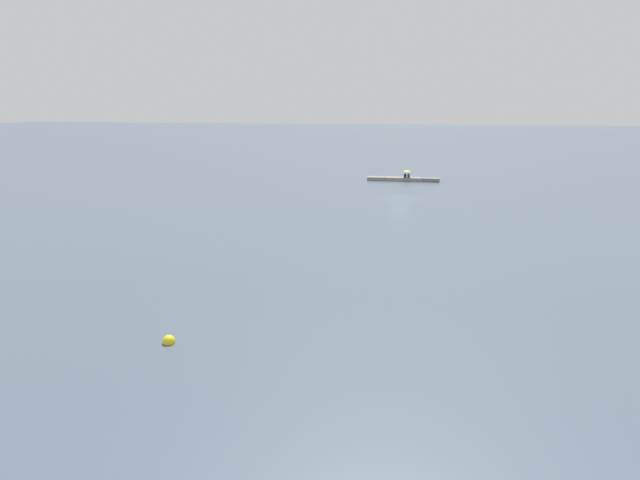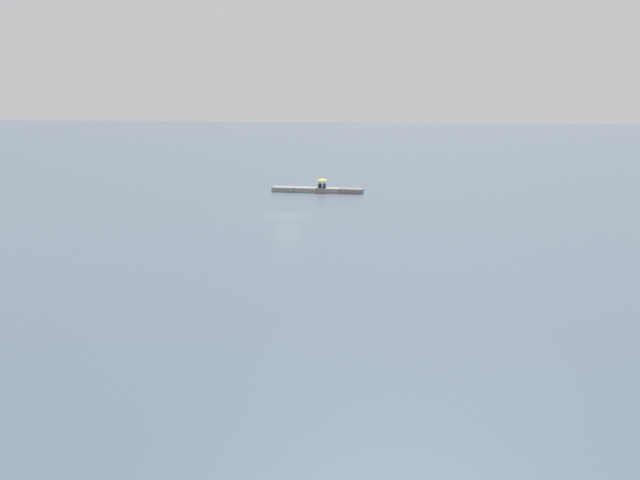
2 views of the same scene
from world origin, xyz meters
The scene contains 6 objects.
ground_plane centered at (0.00, 0.00, 0.00)m, with size 500.00×500.00×0.00m, color #475666.
seawall_pier centered at (0.00, -16.38, 0.29)m, with size 11.60×1.71×0.58m.
person_seated_blue_left centered at (-0.86, -16.37, 0.83)m, with size 0.40×0.61×0.73m.
person_seated_dark_right centered at (-0.30, -16.31, 0.83)m, with size 0.40×0.61×0.73m.
umbrella_open_yellow centered at (-0.58, -16.29, 1.69)m, with size 1.32×1.32×1.29m.
mooring_buoy_near centered at (10.62, 46.98, 0.12)m, with size 0.66×0.66×0.66m.
Camera 1 is at (-1.84, 71.21, 12.37)m, focal length 29.97 mm.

